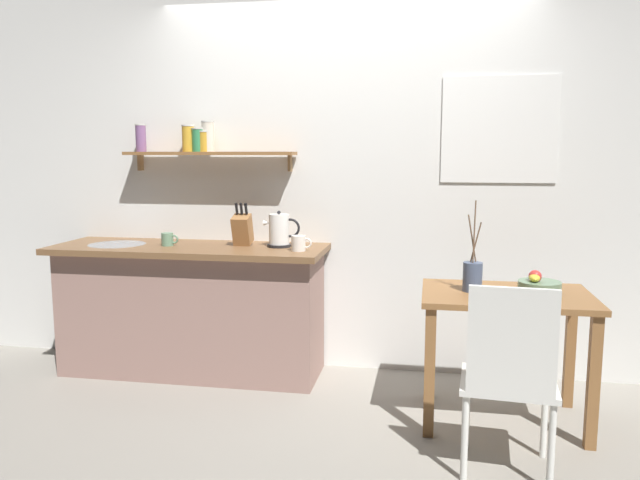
# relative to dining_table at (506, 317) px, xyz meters

# --- Properties ---
(ground_plane) EXTENTS (14.00, 14.00, 0.00)m
(ground_plane) POSITION_rel_dining_table_xyz_m (-1.01, 0.12, -0.60)
(ground_plane) COLOR gray
(back_wall) EXTENTS (6.80, 0.11, 2.70)m
(back_wall) POSITION_rel_dining_table_xyz_m (-0.80, 0.77, 0.75)
(back_wall) COLOR white
(back_wall) RESTS_ON ground_plane
(kitchen_counter) EXTENTS (1.83, 0.63, 0.88)m
(kitchen_counter) POSITION_rel_dining_table_xyz_m (-2.01, 0.43, -0.15)
(kitchen_counter) COLOR gray
(kitchen_counter) RESTS_ON ground_plane
(wall_shelf) EXTENTS (1.19, 0.20, 0.34)m
(wall_shelf) POSITION_rel_dining_table_xyz_m (-1.99, 0.61, 0.95)
(wall_shelf) COLOR brown
(dining_table) EXTENTS (0.91, 0.64, 0.74)m
(dining_table) POSITION_rel_dining_table_xyz_m (0.00, 0.00, 0.00)
(dining_table) COLOR brown
(dining_table) RESTS_ON ground_plane
(dining_chair_near) EXTENTS (0.46, 0.43, 0.92)m
(dining_chair_near) POSITION_rel_dining_table_xyz_m (-0.05, -0.63, -0.09)
(dining_chair_near) COLOR white
(dining_chair_near) RESTS_ON ground_plane
(fruit_bowl) EXTENTS (0.23, 0.23, 0.12)m
(fruit_bowl) POSITION_rel_dining_table_xyz_m (0.17, 0.04, 0.18)
(fruit_bowl) COLOR slate
(fruit_bowl) RESTS_ON dining_table
(twig_vase) EXTENTS (0.11, 0.11, 0.51)m
(twig_vase) POSITION_rel_dining_table_xyz_m (-0.18, 0.01, 0.22)
(twig_vase) COLOR #475675
(twig_vase) RESTS_ON dining_table
(electric_kettle) EXTENTS (0.25, 0.16, 0.24)m
(electric_kettle) POSITION_rel_dining_table_xyz_m (-1.40, 0.48, 0.39)
(electric_kettle) COLOR black
(electric_kettle) RESTS_ON kitchen_counter
(knife_block) EXTENTS (0.12, 0.16, 0.29)m
(knife_block) POSITION_rel_dining_table_xyz_m (-1.65, 0.48, 0.39)
(knife_block) COLOR #9E6B3D
(knife_block) RESTS_ON kitchen_counter
(coffee_mug_by_sink) EXTENTS (0.12, 0.08, 0.09)m
(coffee_mug_by_sink) POSITION_rel_dining_table_xyz_m (-2.14, 0.39, 0.32)
(coffee_mug_by_sink) COLOR slate
(coffee_mug_by_sink) RESTS_ON kitchen_counter
(coffee_mug_spare) EXTENTS (0.13, 0.09, 0.10)m
(coffee_mug_spare) POSITION_rel_dining_table_xyz_m (-1.24, 0.33, 0.33)
(coffee_mug_spare) COLOR white
(coffee_mug_spare) RESTS_ON kitchen_counter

